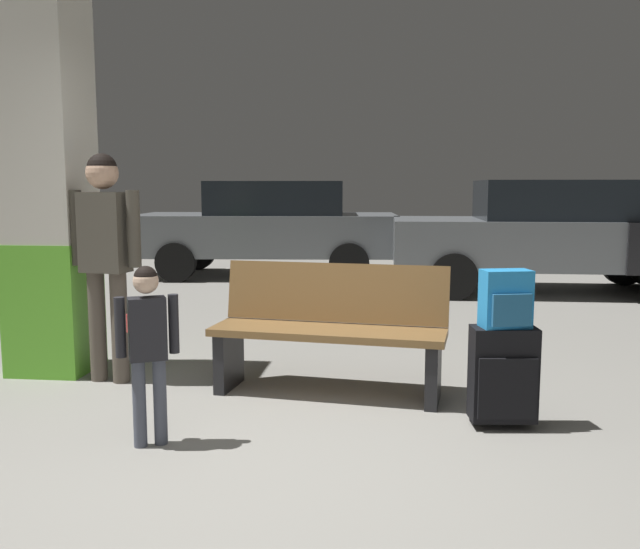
# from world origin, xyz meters

# --- Properties ---
(ground_plane) EXTENTS (18.00, 18.00, 0.10)m
(ground_plane) POSITION_xyz_m (0.00, 4.00, -0.05)
(ground_plane) COLOR gray
(structural_pillar) EXTENTS (0.57, 0.57, 2.92)m
(structural_pillar) POSITION_xyz_m (-1.97, 1.82, 1.45)
(structural_pillar) COLOR #66C633
(structural_pillar) RESTS_ON ground_plane
(bench) EXTENTS (1.66, 0.73, 0.89)m
(bench) POSITION_xyz_m (0.21, 1.48, 0.44)
(bench) COLOR brown
(bench) RESTS_ON ground_plane
(suitcase) EXTENTS (0.40, 0.27, 0.60)m
(suitcase) POSITION_xyz_m (1.30, 0.90, 0.32)
(suitcase) COLOR black
(suitcase) RESTS_ON ground_plane
(backpack_bright) EXTENTS (0.31, 0.24, 0.34)m
(backpack_bright) POSITION_xyz_m (1.30, 0.90, 0.77)
(backpack_bright) COLOR #268CD8
(backpack_bright) RESTS_ON suitcase
(child) EXTENTS (0.31, 0.19, 1.00)m
(child) POSITION_xyz_m (-0.69, 0.39, 0.62)
(child) COLOR #4C5160
(child) RESTS_ON ground_plane
(adult) EXTENTS (0.56, 0.25, 1.66)m
(adult) POSITION_xyz_m (-1.43, 1.57, 1.02)
(adult) COLOR brown
(adult) RESTS_ON ground_plane
(parked_car_far) EXTENTS (4.23, 2.06, 1.51)m
(parked_car_far) POSITION_xyz_m (-1.34, 7.62, 0.81)
(parked_car_far) COLOR slate
(parked_car_far) RESTS_ON ground_plane
(parked_car_near) EXTENTS (4.12, 1.83, 1.51)m
(parked_car_near) POSITION_xyz_m (2.73, 6.33, 0.81)
(parked_car_near) COLOR slate
(parked_car_near) RESTS_ON ground_plane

